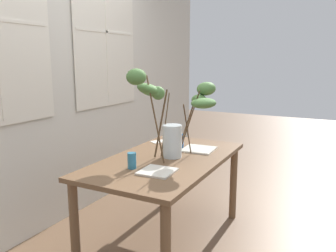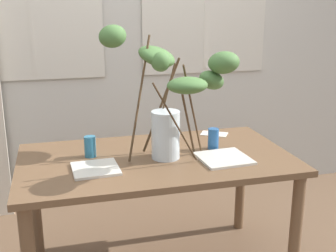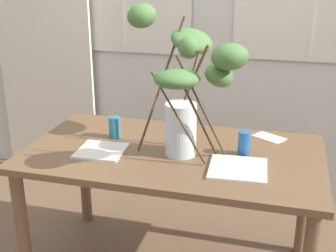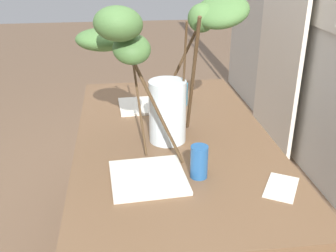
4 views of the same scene
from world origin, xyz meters
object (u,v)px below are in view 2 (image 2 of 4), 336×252
object	(u,v)px
dining_table	(156,173)
plate_square_left	(95,169)
drinking_glass_blue_right	(213,139)
plate_square_right	(224,158)
vase_with_branches	(169,89)
drinking_glass_blue_left	(90,147)

from	to	relation	value
dining_table	plate_square_left	distance (m)	0.37
drinking_glass_blue_right	plate_square_right	distance (m)	0.19
vase_with_branches	drinking_glass_blue_left	size ratio (longest dim) A/B	6.27
vase_with_branches	drinking_glass_blue_left	distance (m)	0.54
plate_square_right	drinking_glass_blue_right	bearing A→B (deg)	88.06
vase_with_branches	plate_square_right	distance (m)	0.48
vase_with_branches	drinking_glass_blue_right	xyz separation A→B (m)	(0.28, 0.07, -0.32)
dining_table	plate_square_right	world-z (taller)	plate_square_right
vase_with_branches	plate_square_left	distance (m)	0.56
vase_with_branches	plate_square_left	size ratio (longest dim) A/B	3.14
plate_square_left	plate_square_right	size ratio (longest dim) A/B	0.88
vase_with_branches	drinking_glass_blue_left	world-z (taller)	vase_with_branches
dining_table	drinking_glass_blue_right	world-z (taller)	drinking_glass_blue_right
drinking_glass_blue_right	drinking_glass_blue_left	bearing A→B (deg)	175.94
drinking_glass_blue_right	dining_table	bearing A→B (deg)	-172.87
drinking_glass_blue_left	plate_square_right	xyz separation A→B (m)	(0.69, -0.23, -0.05)
drinking_glass_blue_right	plate_square_left	distance (m)	0.71
vase_with_branches	drinking_glass_blue_right	size ratio (longest dim) A/B	5.99
dining_table	plate_square_right	distance (m)	0.38
dining_table	vase_with_branches	world-z (taller)	vase_with_branches
drinking_glass_blue_right	plate_square_right	bearing A→B (deg)	-91.94
vase_with_branches	plate_square_right	bearing A→B (deg)	-21.45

